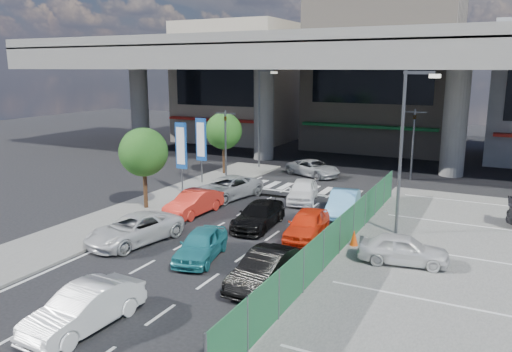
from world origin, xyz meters
The scene contains 28 objects.
ground centered at (0.00, 0.00, 0.00)m, with size 120.00×120.00×0.00m, color black.
parking_lot centered at (11.00, 2.00, 0.03)m, with size 12.00×28.00×0.06m, color #575755.
sidewalk_left centered at (-7.00, 4.00, 0.06)m, with size 4.00×30.00×0.12m, color #575755.
fence_run centered at (5.30, 1.00, 0.90)m, with size 0.16×22.00×1.80m, color #1F5C35, non-canonical shape.
expressway centered at (0.00, 22.00, 8.76)m, with size 64.00×14.00×10.75m.
building_west centered at (-16.00, 31.97, 6.49)m, with size 12.00×10.90×13.00m.
building_center centered at (0.00, 32.97, 7.49)m, with size 14.00×10.90×15.00m.
traffic_light_left centered at (-6.20, 12.00, 3.94)m, with size 1.60×1.24×5.20m.
traffic_light_right centered at (5.50, 19.00, 3.94)m, with size 1.60×1.24×5.20m.
street_lamp_right centered at (7.17, 6.00, 4.77)m, with size 1.65×0.22×8.00m.
street_lamp_left centered at (-6.33, 18.00, 4.77)m, with size 1.65×0.22×8.00m.
signboard_near centered at (-7.20, 7.99, 3.06)m, with size 0.80×0.14×4.70m.
signboard_far centered at (-7.60, 10.99, 3.06)m, with size 0.80×0.14×4.70m.
tree_near centered at (-7.00, 4.00, 3.39)m, with size 2.80×2.80×4.80m.
tree_far centered at (-7.80, 14.50, 3.39)m, with size 2.80×2.80×4.80m.
hatch_white_back_mid centered at (0.00, -7.77, 0.69)m, with size 1.46×4.19×1.38m, color white.
sedan_white_mid_left centered at (-3.83, -0.79, 0.67)m, with size 2.22×4.82×1.34m, color silver.
taxi_teal_mid centered at (0.08, -1.12, 0.65)m, with size 1.54×3.84×1.31m, color teal.
hatch_black_mid_right centered at (3.76, -2.35, 0.68)m, with size 1.43×4.11×1.35m, color black.
taxi_orange_left centered at (-3.91, 4.38, 0.68)m, with size 1.43×4.11×1.36m, color red.
sedan_black_mid centered at (0.36, 3.98, 0.63)m, with size 1.77×4.36×1.27m, color black.
taxi_orange_right centered at (3.24, 3.46, 0.69)m, with size 1.63×4.05×1.38m, color red.
wagon_silver_front_left centered at (-3.98, 8.31, 0.69)m, with size 2.29×4.97×1.38m, color #A3A7AA.
sedan_white_front_mid centered at (0.56, 9.77, 0.69)m, with size 1.63×4.05×1.38m, color white.
kei_truck_front_right centered at (3.68, 8.03, 0.69)m, with size 1.46×4.19×1.38m, color #69B9F3.
crossing_wagon_silver centered at (-1.43, 17.05, 0.61)m, with size 2.04×4.42×1.23m, color #A4A7AC.
parked_sedan_white centered at (8.03, 2.11, 0.69)m, with size 1.49×3.71×1.26m, color silver.
traffic_cone centered at (5.60, 3.34, 0.43)m, with size 0.38×0.38×0.74m, color #DA450C.
Camera 1 is at (11.32, -18.31, 8.12)m, focal length 35.00 mm.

